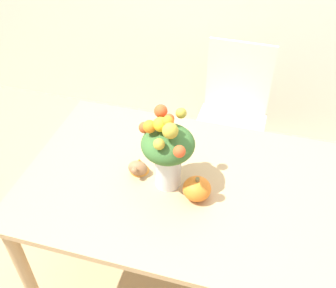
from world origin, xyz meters
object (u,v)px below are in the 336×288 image
pumpkin (197,189)px  dining_chair_near_window (231,118)px  turkey_figurine (139,166)px  flower_vase (167,149)px

pumpkin → dining_chair_near_window: (0.03, 0.90, -0.29)m
turkey_figurine → dining_chair_near_window: (0.32, 0.83, -0.27)m
flower_vase → pumpkin: flower_vase is taller
flower_vase → turkey_figurine: 0.22m
flower_vase → dining_chair_near_window: bearing=78.6°
flower_vase → turkey_figurine: (-0.14, 0.03, -0.16)m
pumpkin → dining_chair_near_window: size_ratio=0.12×
turkey_figurine → dining_chair_near_window: 0.93m
turkey_figurine → dining_chair_near_window: size_ratio=0.12×
pumpkin → turkey_figurine: 0.29m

